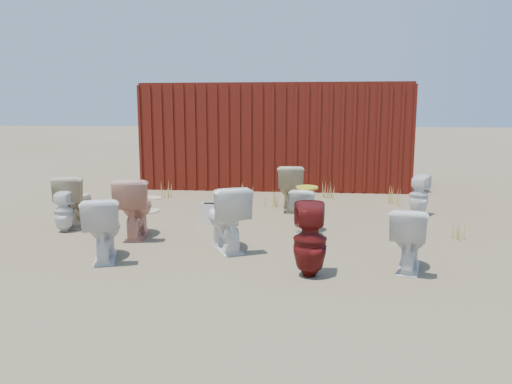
# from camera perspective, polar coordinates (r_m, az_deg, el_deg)

# --- Properties ---
(ground) EXTENTS (100.00, 100.00, 0.00)m
(ground) POSITION_cam_1_polar(r_m,az_deg,el_deg) (7.21, -0.52, -5.08)
(ground) COLOR brown
(ground) RESTS_ON ground
(shipping_container) EXTENTS (6.00, 2.40, 2.40)m
(shipping_container) POSITION_cam_1_polar(r_m,az_deg,el_deg) (12.18, 2.36, 6.50)
(shipping_container) COLOR #53170D
(shipping_container) RESTS_ON ground
(toilet_front_a) EXTENTS (0.65, 0.86, 0.78)m
(toilet_front_a) POSITION_cam_1_polar(r_m,az_deg,el_deg) (6.30, -17.08, -3.97)
(toilet_front_a) COLOR white
(toilet_front_a) RESTS_ON ground
(toilet_front_pink) EXTENTS (0.62, 0.91, 0.86)m
(toilet_front_pink) POSITION_cam_1_polar(r_m,az_deg,el_deg) (7.30, -13.67, -1.70)
(toilet_front_pink) COLOR #E29C82
(toilet_front_pink) RESTS_ON ground
(toilet_front_c) EXTENTS (0.79, 0.95, 0.85)m
(toilet_front_c) POSITION_cam_1_polar(r_m,az_deg,el_deg) (6.47, -3.46, -2.92)
(toilet_front_c) COLOR white
(toilet_front_c) RESTS_ON ground
(toilet_front_maroon) EXTENTS (0.39, 0.40, 0.81)m
(toilet_front_maroon) POSITION_cam_1_polar(r_m,az_deg,el_deg) (5.45, 6.19, -5.47)
(toilet_front_maroon) COLOR #611110
(toilet_front_maroon) RESTS_ON ground
(toilet_front_e) EXTENTS (0.57, 0.79, 0.73)m
(toilet_front_e) POSITION_cam_1_polar(r_m,az_deg,el_deg) (5.90, 17.07, -5.10)
(toilet_front_e) COLOR white
(toilet_front_e) RESTS_ON ground
(toilet_back_a) EXTENTS (0.29, 0.29, 0.63)m
(toilet_back_a) POSITION_cam_1_polar(r_m,az_deg,el_deg) (7.95, -21.15, -2.04)
(toilet_back_a) COLOR white
(toilet_back_a) RESTS_ON ground
(toilet_back_beige_left) EXTENTS (0.54, 0.83, 0.80)m
(toilet_back_beige_left) POSITION_cam_1_polar(r_m,az_deg,el_deg) (8.32, -19.97, -0.89)
(toilet_back_beige_left) COLOR beige
(toilet_back_beige_left) RESTS_ON ground
(toilet_back_beige_right) EXTENTS (0.52, 0.85, 0.83)m
(toilet_back_beige_right) POSITION_cam_1_polar(r_m,az_deg,el_deg) (9.02, 3.89, 0.50)
(toilet_back_beige_right) COLOR beige
(toilet_back_beige_right) RESTS_ON ground
(toilet_back_yellowlid) EXTENTS (0.53, 0.71, 0.65)m
(toilet_back_yellowlid) POSITION_cam_1_polar(r_m,az_deg,el_deg) (7.51, 5.81, -2.02)
(toilet_back_yellowlid) COLOR white
(toilet_back_yellowlid) RESTS_ON ground
(toilet_back_e) EXTENTS (0.44, 0.44, 0.71)m
(toilet_back_e) POSITION_cam_1_polar(r_m,az_deg,el_deg) (9.01, 18.13, -0.34)
(toilet_back_e) COLOR white
(toilet_back_e) RESTS_ON ground
(yellow_lid) EXTENTS (0.33, 0.41, 0.02)m
(yellow_lid) POSITION_cam_1_polar(r_m,az_deg,el_deg) (7.45, 5.85, 0.52)
(yellow_lid) COLOR gold
(yellow_lid) RESTS_ON toilet_back_yellowlid
(loose_tank) EXTENTS (0.51, 0.22, 0.35)m
(loose_tank) POSITION_cam_1_polar(r_m,az_deg,el_deg) (7.89, -4.45, -2.55)
(loose_tank) COLOR silver
(loose_tank) RESTS_ON ground
(loose_lid_near) EXTENTS (0.46, 0.55, 0.02)m
(loose_lid_near) POSITION_cam_1_polar(r_m,az_deg,el_deg) (9.13, -12.19, -2.16)
(loose_lid_near) COLOR beige
(loose_lid_near) RESTS_ON ground
(loose_lid_far) EXTENTS (0.59, 0.58, 0.02)m
(loose_lid_far) POSITION_cam_1_polar(r_m,az_deg,el_deg) (10.53, -11.73, -0.64)
(loose_lid_far) COLOR beige
(loose_lid_far) RESTS_ON ground
(weed_clump_a) EXTENTS (0.36, 0.36, 0.32)m
(weed_clump_a) POSITION_cam_1_polar(r_m,az_deg,el_deg) (10.48, -10.02, 0.19)
(weed_clump_a) COLOR #AB9944
(weed_clump_a) RESTS_ON ground
(weed_clump_b) EXTENTS (0.32, 0.32, 0.30)m
(weed_clump_b) POSITION_cam_1_polar(r_m,az_deg,el_deg) (9.45, 1.65, -0.72)
(weed_clump_b) COLOR #AB9944
(weed_clump_b) RESTS_ON ground
(weed_clump_c) EXTENTS (0.36, 0.36, 0.34)m
(weed_clump_c) POSITION_cam_1_polar(r_m,az_deg,el_deg) (9.98, 15.71, -0.41)
(weed_clump_c) COLOR #AB9944
(weed_clump_c) RESTS_ON ground
(weed_clump_d) EXTENTS (0.30, 0.30, 0.27)m
(weed_clump_d) POSITION_cam_1_polar(r_m,az_deg,el_deg) (10.50, -1.12, 0.22)
(weed_clump_d) COLOR #AB9944
(weed_clump_d) RESTS_ON ground
(weed_clump_e) EXTENTS (0.34, 0.34, 0.34)m
(weed_clump_e) POSITION_cam_1_polar(r_m,az_deg,el_deg) (10.33, 7.95, 0.17)
(weed_clump_e) COLOR #AB9944
(weed_clump_e) RESTS_ON ground
(weed_clump_f) EXTENTS (0.28, 0.28, 0.24)m
(weed_clump_f) POSITION_cam_1_polar(r_m,az_deg,el_deg) (7.60, 22.54, -4.14)
(weed_clump_f) COLOR #AB9944
(weed_clump_f) RESTS_ON ground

